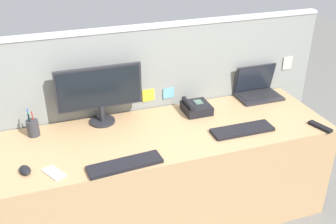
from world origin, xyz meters
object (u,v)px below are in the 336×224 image
Objects in this scene: laptop at (257,88)px; tv_remote at (320,127)px; desktop_monitor at (100,91)px; pen_cup at (33,128)px; keyboard_main at (125,164)px; keyboard_spare at (242,130)px; computer_mouse_right_hand at (25,170)px; desk_phone at (196,108)px; cell_phone_white_slab at (54,173)px.

laptop is 2.00× the size of tv_remote.
desktop_monitor is 3.06× the size of pen_cup.
keyboard_main is 1.36m from tv_remote.
keyboard_spare is (-0.37, -0.46, -0.05)m from laptop.
laptop is 3.39× the size of computer_mouse_right_hand.
desk_phone is 1.36× the size of cell_phone_white_slab.
pen_cup is 1.92m from tv_remote.
keyboard_spare is 2.49× the size of tv_remote.
desktop_monitor is 0.67m from cell_phone_white_slab.
pen_cup reaches higher than computer_mouse_right_hand.
desk_phone reaches higher than keyboard_main.
desktop_monitor is 1.32× the size of keyboard_main.
keyboard_main is 2.58× the size of tv_remote.
computer_mouse_right_hand is 0.69× the size of cell_phone_white_slab.
laptop is at bearing -10.38° from cell_phone_white_slab.
laptop is 1.35m from keyboard_main.
desk_phone is 1.04× the size of pen_cup.
keyboard_spare is at bearing -17.00° from pen_cup.
keyboard_main is at bearing -170.66° from keyboard_spare.
desktop_monitor is at bearing 24.30° from computer_mouse_right_hand.
desktop_monitor reaches higher than laptop.
desktop_monitor is 1.71× the size of laptop.
keyboard_main reaches higher than tv_remote.
computer_mouse_right_hand is 0.42m from pen_cup.
pen_cup reaches higher than cell_phone_white_slab.
laptop is 2.33× the size of cell_phone_white_slab.
pen_cup is 1.30× the size of cell_phone_white_slab.
desk_phone is 1.13m from cell_phone_white_slab.
pen_cup reaches higher than keyboard_spare.
laptop is 1.69m from pen_cup.
pen_cup is at bearing 177.74° from desk_phone.
cell_phone_white_slab is at bearing 167.12° from keyboard_main.
cell_phone_white_slab is (-1.61, -0.53, -0.06)m from laptop.
cell_phone_white_slab is at bearing -79.58° from pen_cup.
keyboard_spare is 4.23× the size of computer_mouse_right_hand.
desktop_monitor reaches higher than cell_phone_white_slab.
laptop reaches higher than tv_remote.
tv_remote is (1.39, -0.57, -0.23)m from desktop_monitor.
computer_mouse_right_hand is at bearing 163.02° from keyboard_main.
desk_phone is 1.25m from computer_mouse_right_hand.
desk_phone is at bearing 32.79° from keyboard_main.
cell_phone_white_slab is at bearing -126.19° from desktop_monitor.
cell_phone_white_slab is (0.15, -0.06, -0.01)m from computer_mouse_right_hand.
keyboard_spare is 2.23× the size of pen_cup.
keyboard_spare is (0.86, -0.44, -0.23)m from desktop_monitor.
pen_cup is at bearing 64.94° from computer_mouse_right_hand.
laptop reaches higher than keyboard_main.
laptop is 1.72× the size of desk_phone.
pen_cup is at bearing 163.52° from keyboard_spare.
desk_phone is 1.13m from pen_cup.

